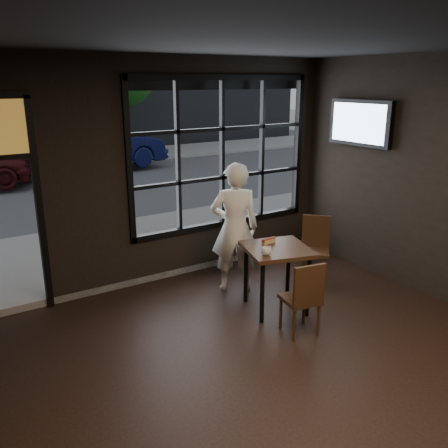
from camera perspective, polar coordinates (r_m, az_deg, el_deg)
floor at (r=4.65m, az=11.35°, el=-21.59°), size 6.00×7.00×0.02m
ceiling at (r=3.68m, az=14.45°, el=21.85°), size 6.00×7.00×0.02m
window_frame at (r=7.23m, az=-0.23°, el=8.48°), size 3.06×0.12×2.28m
cafe_table at (r=6.16m, az=6.28°, el=-6.49°), size 0.97×0.97×0.85m
chair_near at (r=5.63m, az=9.16°, el=-8.62°), size 0.46×0.46×0.91m
chair_window at (r=7.09m, az=10.89°, el=-3.06°), size 0.58×0.58×0.95m
man at (r=6.52m, az=1.29°, el=-0.47°), size 0.79×0.69×1.83m
hotdog at (r=6.14m, az=5.38°, el=-2.03°), size 0.20×0.09×0.06m
cup at (r=5.72m, az=5.11°, el=-3.27°), size 0.17×0.17×0.10m
tv at (r=7.46m, az=16.07°, el=11.61°), size 0.13×1.15×0.67m
navy_car at (r=15.84m, az=-15.17°, el=9.01°), size 4.65×2.14×1.48m
tree_right at (r=18.25m, az=-12.43°, el=17.53°), size 2.64×2.64×4.50m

